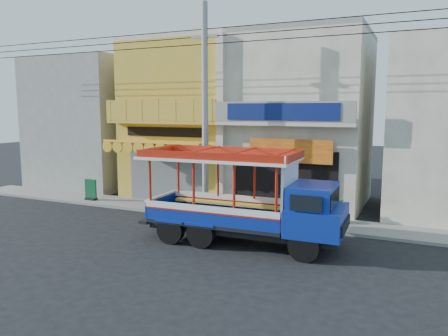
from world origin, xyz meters
name	(u,v)px	position (x,y,z in m)	size (l,w,h in m)	color
ground	(189,241)	(0.00, 0.00, 0.00)	(90.00, 90.00, 0.00)	black
sidewalk	(233,215)	(0.00, 4.00, 0.06)	(30.00, 2.00, 0.12)	slate
shophouse_left	(195,119)	(-4.00, 7.96, 4.11)	(6.00, 7.50, 8.24)	gold
shophouse_right	(303,120)	(2.00, 7.96, 4.11)	(6.00, 6.75, 8.24)	#AFAA8F
party_pilaster	(221,124)	(-1.00, 4.85, 4.00)	(0.35, 0.30, 8.00)	#AFAA8F
filler_building_left	(94,123)	(-11.00, 8.00, 3.80)	(6.00, 6.00, 7.60)	gray
utility_pole	(208,100)	(-0.85, 3.30, 5.03)	(28.00, 0.26, 9.00)	gray
songthaew_truck	(256,201)	(2.36, 0.50, 1.58)	(7.09, 2.55, 3.28)	black
green_sign	(91,191)	(-7.66, 3.68, 0.56)	(0.68, 0.32, 1.04)	black
potted_plant_b	(311,211)	(3.43, 4.06, 0.56)	(0.49, 0.39, 0.89)	#1C6320
potted_plant_c	(339,211)	(4.48, 4.35, 0.60)	(0.54, 0.54, 0.97)	#1C6320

